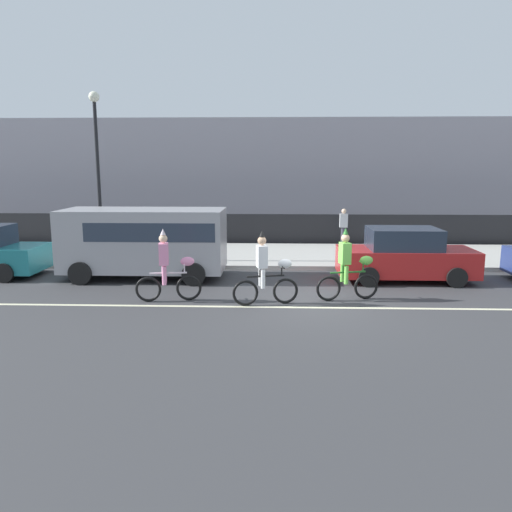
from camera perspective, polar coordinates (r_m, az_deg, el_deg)
The scene contains 12 objects.
ground_plane at distance 13.15m, azimuth 6.62°, elevation -5.27°, with size 80.00×80.00×0.00m, color #38383A.
road_centre_line at distance 12.67m, azimuth 6.79°, elevation -5.86°, with size 36.00×0.14×0.01m, color beige.
sidewalk_curb at distance 19.46m, azimuth 5.16°, elevation 0.08°, with size 60.00×5.00×0.15m, color #ADAAA3.
fence_line at distance 22.23m, azimuth 4.80°, elevation 2.99°, with size 40.00×0.08×1.40m, color black.
building_backdrop at distance 30.67m, azimuth -0.71°, elevation 9.32°, with size 28.00×8.00×5.98m, color #99939E.
parade_cyclist_pink at distance 13.19m, azimuth -9.95°, elevation -1.55°, with size 1.71×0.53×1.92m.
parade_cyclist_zebra at distance 12.65m, azimuth 1.18°, elevation -1.90°, with size 1.69×0.59×1.92m.
parade_cyclist_lime at distance 13.32m, azimuth 10.54°, elevation -1.45°, with size 1.69×0.58×1.92m.
parked_van_grey at distance 16.00m, azimuth -12.39°, elevation 2.03°, with size 5.00×2.22×2.18m.
parked_car_red at distance 15.99m, azimuth 16.65°, elevation 0.02°, with size 4.10×1.92×1.64m.
street_lamp_post at distance 18.54m, azimuth -17.71°, elevation 11.28°, with size 0.36×0.36×5.86m.
pedestrian_onlooker at distance 20.95m, azimuth 9.96°, elevation 3.28°, with size 0.32×0.20×1.62m.
Camera 1 is at (-1.04, -12.63, 3.51)m, focal length 35.00 mm.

